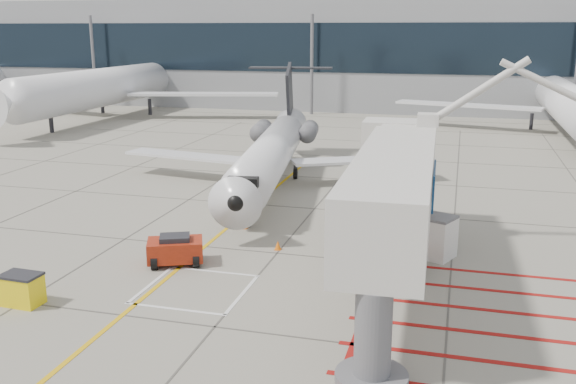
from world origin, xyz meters
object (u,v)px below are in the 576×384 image
(jet_bridge, at_px, (393,203))
(pushback_tug, at_px, (175,249))
(spill_bin, at_px, (22,289))
(regional_jet, at_px, (266,138))

(jet_bridge, relative_size, pushback_tug, 7.85)
(jet_bridge, height_order, pushback_tug, jet_bridge)
(jet_bridge, bearing_deg, spill_bin, -163.60)
(regional_jet, height_order, jet_bridge, jet_bridge)
(regional_jet, relative_size, spill_bin, 19.69)
(regional_jet, xyz_separation_m, spill_bin, (-4.17, -18.33, -3.10))
(pushback_tug, relative_size, spill_bin, 1.69)
(regional_jet, bearing_deg, spill_bin, -111.63)
(jet_bridge, bearing_deg, regional_jet, 122.19)
(pushback_tug, bearing_deg, jet_bridge, -29.93)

